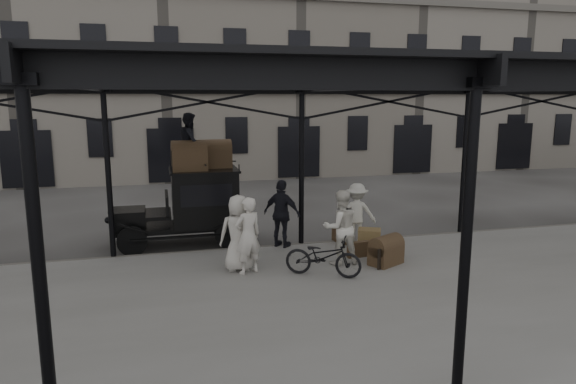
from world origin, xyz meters
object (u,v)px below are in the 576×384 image
Objects in this scene: porter_official at (282,214)px; steamer_trunk_roof_near at (189,158)px; porter_left at (248,236)px; steamer_trunk_platform at (386,252)px; taxi at (193,203)px; bicycle at (323,256)px.

porter_official is 2.97m from steamer_trunk_roof_near.
steamer_trunk_platform is at bearing 156.99° from porter_left.
steamer_trunk_roof_near is at bearing 16.75° from porter_official.
porter_official is at bearing -27.39° from steamer_trunk_roof_near.
steamer_trunk_roof_near is (-2.35, 1.09, 1.46)m from porter_official.
steamer_trunk_roof_near reaches higher than taxi.
steamer_trunk_platform is at bearing -37.85° from taxi.
porter_official is (1.25, 1.88, 0.03)m from porter_left.
taxi is at bearing 11.12° from porter_official.
porter_official is at bearing 107.33° from steamer_trunk_platform.
porter_left is at bearing -72.11° from steamer_trunk_roof_near.
steamer_trunk_roof_near is 5.86m from steamer_trunk_platform.
taxi is 4.69m from bicycle.
steamer_trunk_roof_near is at bearing -89.49° from porter_left.
bicycle is at bearing 165.11° from steamer_trunk_platform.
taxi reaches higher than porter_left.
steamer_trunk_roof_near is (-1.10, 2.97, 1.48)m from porter_left.
taxi reaches higher than steamer_trunk_platform.
bicycle is (2.64, -3.83, -0.59)m from taxi.
porter_left reaches higher than bicycle.
steamer_trunk_roof_near is at bearing 116.36° from steamer_trunk_platform.
steamer_trunk_roof_near is (-2.72, 3.58, 1.92)m from bicycle.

